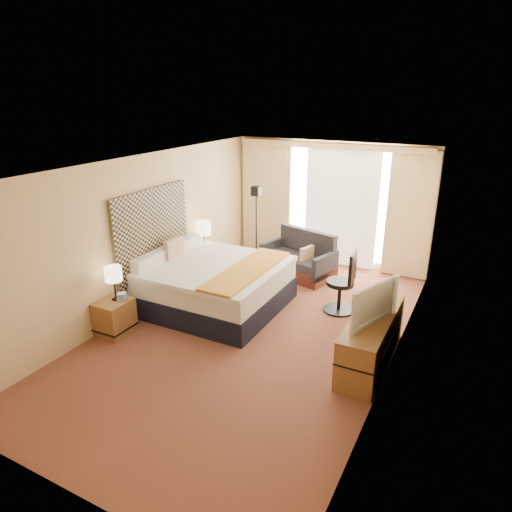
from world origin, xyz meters
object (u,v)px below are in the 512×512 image
at_px(nightstand_left, 115,317).
at_px(floor_lamp, 256,212).
at_px(lamp_left, 113,275).
at_px(lamp_right, 203,229).
at_px(nightstand_right, 205,265).
at_px(desk_chair, 344,285).
at_px(media_dresser, 371,339).
at_px(bed, 212,284).
at_px(television, 369,301).
at_px(loveseat, 299,261).

height_order(nightstand_left, floor_lamp, floor_lamp).
bearing_deg(lamp_left, lamp_right, 90.24).
height_order(nightstand_right, desk_chair, desk_chair).
bearing_deg(lamp_left, floor_lamp, 77.93).
xyz_separation_m(media_dresser, bed, (-2.89, 0.48, 0.06)).
bearing_deg(nightstand_right, lamp_right, -43.70).
bearing_deg(bed, media_dresser, -9.45).
bearing_deg(lamp_right, nightstand_right, 136.30).
distance_m(floor_lamp, television, 3.83).
relative_size(bed, lamp_left, 4.25).
height_order(loveseat, desk_chair, desk_chair).
relative_size(media_dresser, lamp_left, 3.33).
height_order(media_dresser, loveseat, loveseat).
xyz_separation_m(nightstand_right, television, (3.65, -1.60, 0.70)).
xyz_separation_m(nightstand_left, bed, (0.81, 1.53, 0.13)).
xyz_separation_m(nightstand_left, media_dresser, (3.70, 1.05, 0.07)).
height_order(floor_lamp, lamp_right, floor_lamp).
height_order(loveseat, lamp_left, lamp_left).
bearing_deg(bed, lamp_left, -118.28).
bearing_deg(television, media_dresser, 1.98).
bearing_deg(media_dresser, nightstand_left, -164.16).
bearing_deg(bed, floor_lamp, 92.77).
height_order(nightstand_left, television, television).
relative_size(nightstand_right, loveseat, 0.34).
relative_size(desk_chair, lamp_left, 2.01).
distance_m(nightstand_left, floor_lamp, 3.56).
height_order(lamp_left, lamp_right, lamp_right).
xyz_separation_m(media_dresser, television, (-0.05, -0.15, 0.63)).
height_order(lamp_right, television, television).
height_order(nightstand_left, nightstand_right, same).
bearing_deg(floor_lamp, lamp_right, -129.84).
distance_m(lamp_right, television, 3.98).
distance_m(floor_lamp, lamp_right, 1.14).
xyz_separation_m(lamp_left, television, (3.63, 0.84, 0.01)).
bearing_deg(bed, television, -12.47).
height_order(lamp_left, television, television).
bearing_deg(nightstand_right, loveseat, 32.87).
relative_size(nightstand_left, bed, 0.24).
height_order(bed, television, television).
bearing_deg(media_dresser, lamp_left, -164.96).
height_order(bed, desk_chair, bed).
distance_m(floor_lamp, desk_chair, 2.51).
bearing_deg(lamp_right, bed, -50.22).
height_order(nightstand_right, floor_lamp, floor_lamp).
distance_m(nightstand_right, floor_lamp, 1.49).
xyz_separation_m(loveseat, lamp_left, (-1.59, -3.48, 0.67)).
bearing_deg(lamp_right, floor_lamp, 50.16).
relative_size(floor_lamp, lamp_left, 3.29).
relative_size(bed, lamp_right, 3.66).
bearing_deg(lamp_left, nightstand_right, 90.38).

